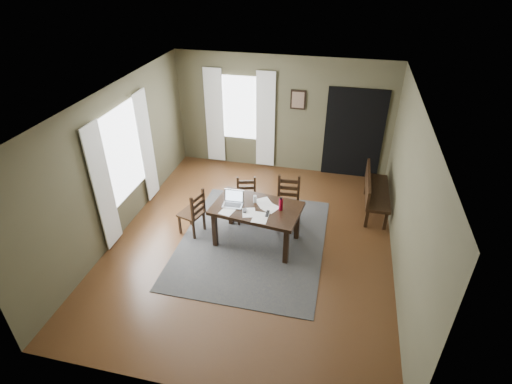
% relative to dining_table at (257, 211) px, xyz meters
% --- Properties ---
extents(ground, '(5.00, 6.00, 0.01)m').
position_rel_dining_table_xyz_m(ground, '(-0.08, -0.01, -0.69)').
color(ground, '#492C16').
extents(room_shell, '(5.02, 6.02, 2.71)m').
position_rel_dining_table_xyz_m(room_shell, '(-0.08, -0.01, 1.12)').
color(room_shell, '#4C4931').
rests_on(room_shell, ground).
extents(rug, '(2.60, 3.20, 0.01)m').
position_rel_dining_table_xyz_m(rug, '(-0.08, -0.01, -0.68)').
color(rug, '#373737').
rests_on(rug, ground).
extents(dining_table, '(1.64, 1.11, 0.77)m').
position_rel_dining_table_xyz_m(dining_table, '(0.00, 0.00, 0.00)').
color(dining_table, black).
rests_on(dining_table, rug).
extents(chair_end, '(0.50, 0.50, 0.92)m').
position_rel_dining_table_xyz_m(chair_end, '(-1.21, 0.01, -0.23)').
color(chair_end, black).
rests_on(chair_end, rug).
extents(chair_back_left, '(0.47, 0.47, 0.88)m').
position_rel_dining_table_xyz_m(chair_back_left, '(-0.35, 0.66, -0.25)').
color(chair_back_left, black).
rests_on(chair_back_left, rug).
extents(chair_back_right, '(0.46, 0.47, 1.00)m').
position_rel_dining_table_xyz_m(chair_back_right, '(0.45, 0.68, -0.19)').
color(chair_back_right, black).
rests_on(chair_back_right, rug).
extents(bench, '(0.47, 1.45, 0.82)m').
position_rel_dining_table_xyz_m(bench, '(2.07, 1.55, -0.19)').
color(bench, black).
rests_on(bench, ground).
extents(laptop, '(0.36, 0.29, 0.24)m').
position_rel_dining_table_xyz_m(laptop, '(-0.42, 0.01, 0.16)').
color(laptop, '#B7B7BC').
rests_on(laptop, dining_table).
extents(computer_mouse, '(0.08, 0.11, 0.03)m').
position_rel_dining_table_xyz_m(computer_mouse, '(-0.17, -0.18, 0.11)').
color(computer_mouse, '#3F3F42').
rests_on(computer_mouse, dining_table).
extents(tv_remote, '(0.05, 0.18, 0.02)m').
position_rel_dining_table_xyz_m(tv_remote, '(0.23, -0.17, 0.10)').
color(tv_remote, black).
rests_on(tv_remote, dining_table).
extents(drinking_glass, '(0.07, 0.07, 0.14)m').
position_rel_dining_table_xyz_m(drinking_glass, '(-0.06, 0.14, 0.16)').
color(drinking_glass, silver).
rests_on(drinking_glass, dining_table).
extents(water_bottle, '(0.09, 0.09, 0.25)m').
position_rel_dining_table_xyz_m(water_bottle, '(0.43, 0.01, 0.21)').
color(water_bottle, '#A90D2C').
rests_on(water_bottle, dining_table).
extents(paper_a, '(0.28, 0.33, 0.00)m').
position_rel_dining_table_xyz_m(paper_a, '(-0.46, -0.23, 0.10)').
color(paper_a, white).
rests_on(paper_a, dining_table).
extents(paper_b, '(0.26, 0.34, 0.00)m').
position_rel_dining_table_xyz_m(paper_b, '(0.13, -0.30, 0.10)').
color(paper_b, white).
rests_on(paper_b, dining_table).
extents(paper_c, '(0.40, 0.42, 0.00)m').
position_rel_dining_table_xyz_m(paper_c, '(0.10, 0.16, 0.10)').
color(paper_c, white).
rests_on(paper_c, dining_table).
extents(paper_d, '(0.31, 0.33, 0.00)m').
position_rel_dining_table_xyz_m(paper_d, '(0.26, 0.01, 0.10)').
color(paper_d, white).
rests_on(paper_d, dining_table).
extents(paper_e, '(0.29, 0.34, 0.00)m').
position_rel_dining_table_xyz_m(paper_e, '(-0.09, -0.20, 0.10)').
color(paper_e, white).
rests_on(paper_e, dining_table).
extents(window_left, '(0.01, 1.30, 1.70)m').
position_rel_dining_table_xyz_m(window_left, '(-2.55, 0.19, 0.77)').
color(window_left, white).
rests_on(window_left, ground).
extents(window_back, '(1.00, 0.01, 1.50)m').
position_rel_dining_table_xyz_m(window_back, '(-1.08, 2.96, 0.77)').
color(window_back, white).
rests_on(window_back, ground).
extents(curtain_left_near, '(0.03, 0.48, 2.30)m').
position_rel_dining_table_xyz_m(curtain_left_near, '(-2.52, -0.63, 0.52)').
color(curtain_left_near, silver).
rests_on(curtain_left_near, ground).
extents(curtain_left_far, '(0.03, 0.48, 2.30)m').
position_rel_dining_table_xyz_m(curtain_left_far, '(-2.52, 1.01, 0.52)').
color(curtain_left_far, silver).
rests_on(curtain_left_far, ground).
extents(curtain_back_left, '(0.44, 0.03, 2.30)m').
position_rel_dining_table_xyz_m(curtain_back_left, '(-1.70, 2.93, 0.52)').
color(curtain_back_left, silver).
rests_on(curtain_back_left, ground).
extents(curtain_back_right, '(0.44, 0.03, 2.30)m').
position_rel_dining_table_xyz_m(curtain_back_right, '(-0.46, 2.93, 0.52)').
color(curtain_back_right, silver).
rests_on(curtain_back_right, ground).
extents(framed_picture, '(0.34, 0.03, 0.44)m').
position_rel_dining_table_xyz_m(framed_picture, '(0.27, 2.96, 1.07)').
color(framed_picture, black).
rests_on(framed_picture, ground).
extents(doorway_back, '(1.30, 0.03, 2.10)m').
position_rel_dining_table_xyz_m(doorway_back, '(1.57, 2.96, 0.37)').
color(doorway_back, black).
rests_on(doorway_back, ground).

